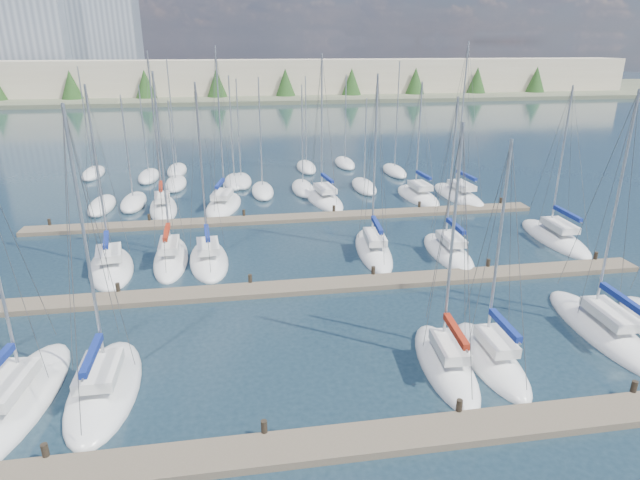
{
  "coord_description": "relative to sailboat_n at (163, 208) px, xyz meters",
  "views": [
    {
      "loc": [
        -4.56,
        -14.12,
        14.6
      ],
      "look_at": [
        0.0,
        14.0,
        4.0
      ],
      "focal_mm": 30.0,
      "sensor_mm": 36.0,
      "label": 1
    }
  ],
  "objects": [
    {
      "name": "ground",
      "position": [
        11.28,
        25.22,
        -0.2
      ],
      "size": [
        400.0,
        400.0,
        0.0
      ],
      "primitive_type": "plane",
      "color": "#1F323E",
      "rests_on": "ground"
    },
    {
      "name": "dock_near",
      "position": [
        11.28,
        -32.76,
        -0.04
      ],
      "size": [
        44.0,
        1.93,
        1.1
      ],
      "color": "#6B5E4C",
      "rests_on": "ground"
    },
    {
      "name": "dock_mid",
      "position": [
        11.28,
        -18.76,
        -0.04
      ],
      "size": [
        44.0,
        1.93,
        1.1
      ],
      "color": "#6B5E4C",
      "rests_on": "ground"
    },
    {
      "name": "dock_far",
      "position": [
        11.28,
        -4.76,
        -0.04
      ],
      "size": [
        44.0,
        1.93,
        1.1
      ],
      "color": "#6B5E4C",
      "rests_on": "ground"
    },
    {
      "name": "sailboat_n",
      "position": [
        0.0,
        0.0,
        0.0
      ],
      "size": [
        3.35,
        8.35,
        14.64
      ],
      "rotation": [
        0.0,
        0.0,
        0.11
      ],
      "color": "white",
      "rests_on": "ground"
    },
    {
      "name": "sailboat_i",
      "position": [
        1.89,
        -12.63,
        -0.0
      ],
      "size": [
        2.63,
        8.36,
        13.59
      ],
      "rotation": [
        0.0,
        0.0,
        0.03
      ],
      "color": "white",
      "rests_on": "ground"
    },
    {
      "name": "sailboat_o",
      "position": [
        5.49,
        0.09,
        -0.01
      ],
      "size": [
        4.44,
        8.49,
        15.04
      ],
      "rotation": [
        0.0,
        0.0,
        -0.19
      ],
      "color": "white",
      "rests_on": "ground"
    },
    {
      "name": "sailboat_c",
      "position": [
        0.48,
        -27.74,
        -0.02
      ],
      "size": [
        2.96,
        7.89,
        13.2
      ],
      "rotation": [
        0.0,
        0.0,
        0.0
      ],
      "color": "white",
      "rests_on": "ground"
    },
    {
      "name": "sailboat_p",
      "position": [
        15.13,
        0.65,
        -0.01
      ],
      "size": [
        3.91,
        8.83,
        14.39
      ],
      "rotation": [
        0.0,
        0.0,
        0.13
      ],
      "color": "white",
      "rests_on": "ground"
    },
    {
      "name": "sailboat_q",
      "position": [
        24.57,
        0.23,
        -0.03
      ],
      "size": [
        3.45,
        8.31,
        11.84
      ],
      "rotation": [
        0.0,
        0.0,
        0.07
      ],
      "color": "white",
      "rests_on": "ground"
    },
    {
      "name": "sailboat_k",
      "position": [
        16.48,
        -13.35,
        -0.01
      ],
      "size": [
        3.13,
        8.95,
        13.34
      ],
      "rotation": [
        0.0,
        0.0,
        -0.09
      ],
      "color": "white",
      "rests_on": "ground"
    },
    {
      "name": "sailboat_d",
      "position": [
        16.12,
        -28.35,
        -0.01
      ],
      "size": [
        2.85,
        7.49,
        12.22
      ],
      "rotation": [
        0.0,
        0.0,
        -0.08
      ],
      "color": "white",
      "rests_on": "ground"
    },
    {
      "name": "sailboat_h",
      "position": [
        -1.99,
        -13.62,
        -0.02
      ],
      "size": [
        4.23,
        8.03,
        12.91
      ],
      "rotation": [
        0.0,
        0.0,
        0.18
      ],
      "color": "white",
      "rests_on": "ground"
    },
    {
      "name": "sailboat_l",
      "position": [
        21.75,
        -14.66,
        -0.02
      ],
      "size": [
        2.69,
        7.81,
        11.92
      ],
      "rotation": [
        0.0,
        0.0,
        -0.02
      ],
      "color": "white",
      "rests_on": "ground"
    },
    {
      "name": "sailboat_f",
      "position": [
        25.58,
        -26.56,
        -0.02
      ],
      "size": [
        2.97,
        9.44,
        13.28
      ],
      "rotation": [
        0.0,
        0.0,
        -0.04
      ],
      "color": "white",
      "rests_on": "ground"
    },
    {
      "name": "sailboat_e",
      "position": [
        18.46,
        -28.25,
        -0.01
      ],
      "size": [
        2.37,
        7.05,
        11.45
      ],
      "rotation": [
        0.0,
        0.0,
        -0.02
      ],
      "color": "white",
      "rests_on": "ground"
    },
    {
      "name": "sailboat_j",
      "position": [
        4.55,
        -13.33,
        -0.01
      ],
      "size": [
        3.24,
        7.82,
        12.95
      ],
      "rotation": [
        0.0,
        0.0,
        0.08
      ],
      "color": "white",
      "rests_on": "ground"
    },
    {
      "name": "sailboat_r",
      "position": [
        28.63,
        -0.28,
        -0.01
      ],
      "size": [
        3.41,
        9.71,
        15.39
      ],
      "rotation": [
        0.0,
        0.0,
        0.07
      ],
      "color": "white",
      "rests_on": "ground"
    },
    {
      "name": "sailboat_m",
      "position": [
        31.16,
        -13.09,
        -0.02
      ],
      "size": [
        2.97,
        8.99,
        12.4
      ],
      "rotation": [
        0.0,
        0.0,
        -0.02
      ],
      "color": "white",
      "rests_on": "ground"
    },
    {
      "name": "sailboat_b",
      "position": [
        -3.09,
        -28.09,
        -0.03
      ],
      "size": [
        3.86,
        9.63,
        12.82
      ],
      "rotation": [
        0.0,
        0.0,
        -0.1
      ],
      "color": "white",
      "rests_on": "ground"
    },
    {
      "name": "distant_boats",
      "position": [
        6.94,
        8.99,
        0.1
      ],
      "size": [
        36.93,
        20.75,
        13.3
      ],
      "color": "#9EA0A5",
      "rests_on": "ground"
    },
    {
      "name": "shoreline",
      "position": [
        -2.01,
        115.0,
        7.25
      ],
      "size": [
        400.0,
        60.0,
        38.0
      ],
      "color": "#666B51",
      "rests_on": "ground"
    }
  ]
}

